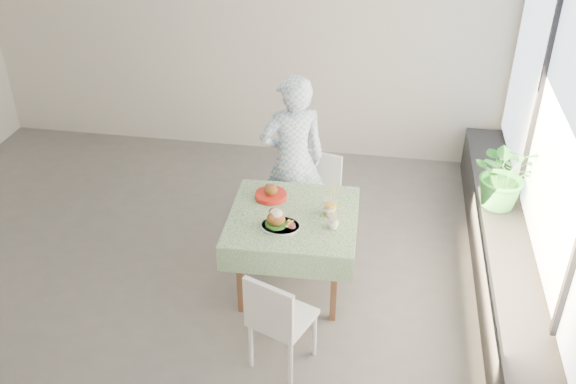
% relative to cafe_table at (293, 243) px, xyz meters
% --- Properties ---
extents(floor, '(6.00, 6.00, 0.00)m').
position_rel_cafe_table_xyz_m(floor, '(-1.02, 0.04, -0.46)').
color(floor, '#585654').
rests_on(floor, ground).
extents(wall_back, '(6.00, 0.02, 2.80)m').
position_rel_cafe_table_xyz_m(wall_back, '(-1.02, 2.54, 0.94)').
color(wall_back, beige).
rests_on(wall_back, ground).
extents(wall_right, '(0.02, 5.00, 2.80)m').
position_rel_cafe_table_xyz_m(wall_right, '(1.98, 0.04, 0.94)').
color(wall_right, beige).
rests_on(wall_right, ground).
extents(window_pane, '(0.01, 4.80, 2.18)m').
position_rel_cafe_table_xyz_m(window_pane, '(1.95, 0.04, 1.19)').
color(window_pane, '#D1E0F9').
rests_on(window_pane, ground).
extents(window_ledge, '(0.40, 4.80, 0.50)m').
position_rel_cafe_table_xyz_m(window_ledge, '(1.78, 0.04, -0.21)').
color(window_ledge, black).
rests_on(window_ledge, ground).
extents(cafe_table, '(1.07, 1.07, 0.74)m').
position_rel_cafe_table_xyz_m(cafe_table, '(0.00, 0.00, 0.00)').
color(cafe_table, brown).
rests_on(cafe_table, ground).
extents(chair_far, '(0.46, 0.46, 0.79)m').
position_rel_cafe_table_xyz_m(chair_far, '(0.09, 0.87, -0.22)').
color(chair_far, white).
rests_on(chair_far, ground).
extents(chair_near, '(0.52, 0.52, 0.85)m').
position_rel_cafe_table_xyz_m(chair_near, '(0.06, -0.90, -0.20)').
color(chair_near, white).
rests_on(chair_near, ground).
extents(diner, '(0.72, 0.61, 1.68)m').
position_rel_cafe_table_xyz_m(diner, '(-0.12, 0.74, 0.38)').
color(diner, '#7FA5CC').
rests_on(diner, ground).
extents(main_dish, '(0.32, 0.32, 0.16)m').
position_rel_cafe_table_xyz_m(main_dish, '(-0.09, -0.19, 0.33)').
color(main_dish, white).
rests_on(main_dish, cafe_table).
extents(juice_cup_orange, '(0.11, 0.11, 0.30)m').
position_rel_cafe_table_xyz_m(juice_cup_orange, '(0.29, 0.06, 0.35)').
color(juice_cup_orange, white).
rests_on(juice_cup_orange, cafe_table).
extents(juice_cup_lemonade, '(0.09, 0.09, 0.25)m').
position_rel_cafe_table_xyz_m(juice_cup_lemonade, '(0.34, -0.13, 0.34)').
color(juice_cup_lemonade, white).
rests_on(juice_cup_lemonade, cafe_table).
extents(second_dish, '(0.27, 0.27, 0.13)m').
position_rel_cafe_table_xyz_m(second_dish, '(-0.23, 0.23, 0.32)').
color(second_dish, red).
rests_on(second_dish, cafe_table).
extents(potted_plant, '(0.61, 0.53, 0.67)m').
position_rel_cafe_table_xyz_m(potted_plant, '(1.77, 0.83, 0.37)').
color(potted_plant, '#267431').
rests_on(potted_plant, window_ledge).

